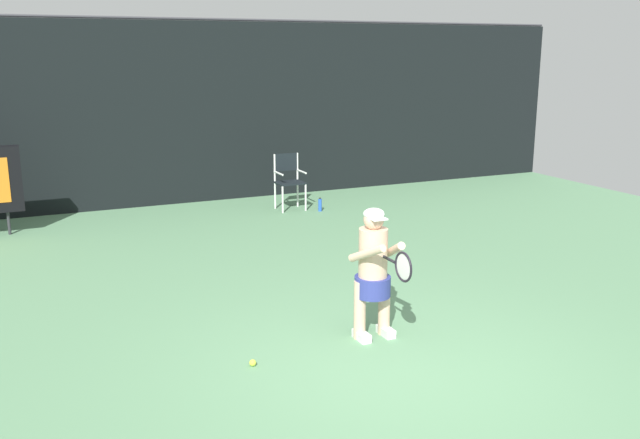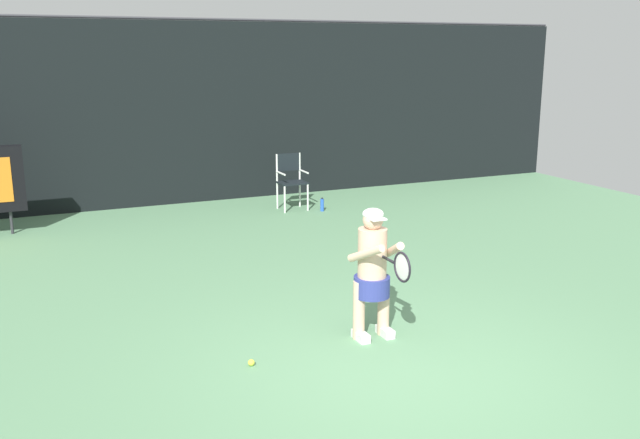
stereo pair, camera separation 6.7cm
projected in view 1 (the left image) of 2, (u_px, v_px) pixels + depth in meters
The scene contains 7 objects.
ground at pixel (408, 380), 6.61m from camera, with size 18.00×22.00×0.03m.
backdrop_screen at pixel (181, 114), 13.86m from camera, with size 18.00×0.12×3.66m.
umpire_chair at pixel (289, 178), 13.55m from camera, with size 0.52×0.44×1.08m.
water_bottle at pixel (320, 205), 13.48m from camera, with size 0.07×0.07×0.27m.
tennis_player at pixel (373, 269), 7.41m from camera, with size 0.54×0.62×1.43m.
tennis_racket at pixel (402, 266), 6.94m from camera, with size 0.03×0.60×0.31m.
tennis_ball_loose at pixel (253, 363), 6.87m from camera, with size 0.07×0.07×0.07m.
Camera 1 is at (-3.27, -5.36, 3.03)m, focal length 39.13 mm.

